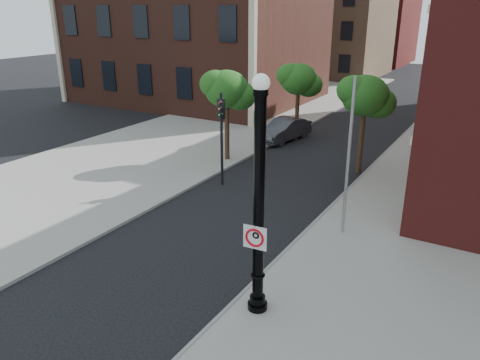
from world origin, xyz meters
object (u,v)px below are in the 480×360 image
Objects in this scene: traffic_signal_right at (422,127)px; traffic_signal_left at (221,124)px; no_parking_sign at (255,237)px; parked_car at (284,130)px; lamppost at (259,213)px.

traffic_signal_left is at bearing -166.38° from traffic_signal_right.
traffic_signal_right is at bearing 71.85° from no_parking_sign.
parked_car is at bearing 115.37° from traffic_signal_left.
lamppost is 1.57× the size of parked_car.
lamppost is at bearing 80.13° from no_parking_sign.
lamppost reaches higher than no_parking_sign.
traffic_signal_right is (2.06, 8.92, 0.50)m from lamppost.
lamppost is at bearing -32.00° from traffic_signal_left.
traffic_signal_right is at bearing 76.98° from lamppost.
lamppost is 17.06m from parked_car.
lamppost reaches higher than parked_car.
traffic_signal_left is 0.83× the size of traffic_signal_right.
traffic_signal_right reaches higher than no_parking_sign.
traffic_signal_right is (8.72, -6.63, 2.72)m from parked_car.
no_parking_sign is at bearing -100.13° from traffic_signal_right.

